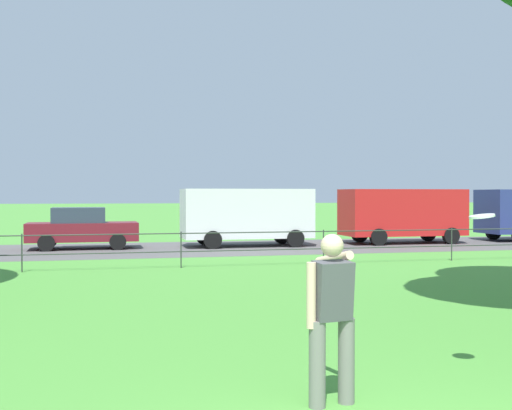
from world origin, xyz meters
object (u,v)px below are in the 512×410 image
Objects in this scene: person_thrower at (331,313)px; panel_van_far_left at (247,214)px; car_maroon_center at (82,228)px; panel_van_right at (403,213)px; frisbee at (482,216)px.

panel_van_far_left reaches higher than person_thrower.
person_thrower is at bearing -100.33° from panel_van_far_left.
panel_van_far_left is (6.24, -0.23, 0.49)m from car_maroon_center.
panel_van_far_left reaches higher than car_maroon_center.
car_maroon_center is 0.80× the size of panel_van_right.
car_maroon_center is (-4.73, 18.39, -1.00)m from frisbee.
panel_van_right reaches higher than person_thrower.
frisbee reaches higher than car_maroon_center.
panel_van_far_left is at bearing -2.10° from car_maroon_center.
person_thrower reaches higher than car_maroon_center.
car_maroon_center is at bearing 98.67° from person_thrower.
panel_van_far_left and panel_van_right have the same top height.
frisbee is 19.91m from panel_van_right.
frisbee is at bearing -75.58° from car_maroon_center.
panel_van_right is at bearing -0.02° from panel_van_far_left.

